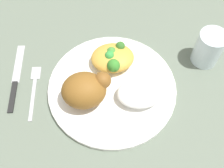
{
  "coord_description": "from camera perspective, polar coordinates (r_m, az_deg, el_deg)",
  "views": [
    {
      "loc": [
        -0.03,
        -0.31,
        0.55
      ],
      "look_at": [
        0.0,
        0.0,
        0.02
      ],
      "focal_mm": 43.51,
      "sensor_mm": 36.0,
      "label": 1
    }
  ],
  "objects": [
    {
      "name": "roasted_chicken",
      "position": [
        0.58,
        -5.6,
        -1.16
      ],
      "size": [
        0.11,
        0.08,
        0.07
      ],
      "color": "brown",
      "rests_on": "plate"
    },
    {
      "name": "fork",
      "position": [
        0.65,
        -16.1,
        -1.0
      ],
      "size": [
        0.02,
        0.14,
        0.01
      ],
      "color": "#B2B2B7",
      "rests_on": "ground_plane"
    },
    {
      "name": "mac_cheese_with_broccoli",
      "position": [
        0.64,
        0.14,
        5.54
      ],
      "size": [
        0.1,
        0.09,
        0.04
      ],
      "color": "gold",
      "rests_on": "plate"
    },
    {
      "name": "ground_plane",
      "position": [
        0.63,
        0.0,
        -1.08
      ],
      "size": [
        2.0,
        2.0,
        0.0
      ],
      "primitive_type": "plane",
      "color": "#5E6A5B"
    },
    {
      "name": "rice_pile",
      "position": [
        0.59,
        5.91,
        -1.87
      ],
      "size": [
        0.1,
        0.07,
        0.03
      ],
      "primitive_type": "ellipsoid",
      "color": "white",
      "rests_on": "plate"
    },
    {
      "name": "knife",
      "position": [
        0.68,
        -19.73,
        0.25
      ],
      "size": [
        0.03,
        0.19,
        0.01
      ],
      "color": "black",
      "rests_on": "ground_plane"
    },
    {
      "name": "plate",
      "position": [
        0.62,
        0.0,
        -0.76
      ],
      "size": [
        0.29,
        0.29,
        0.01
      ],
      "color": "white",
      "rests_on": "ground_plane"
    },
    {
      "name": "water_glass",
      "position": [
        0.68,
        19.62,
        7.11
      ],
      "size": [
        0.06,
        0.06,
        0.09
      ],
      "primitive_type": "cylinder",
      "color": "silver",
      "rests_on": "ground_plane"
    }
  ]
}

